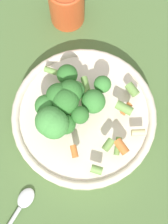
# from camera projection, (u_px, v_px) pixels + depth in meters

# --- Properties ---
(ground_plane) EXTENTS (3.00, 3.00, 0.00)m
(ground_plane) POSITION_uv_depth(u_px,v_px,m) (84.00, 120.00, 0.58)
(ground_plane) COLOR #4C6B38
(bowl) EXTENTS (0.25, 0.25, 0.04)m
(bowl) POSITION_uv_depth(u_px,v_px,m) (84.00, 117.00, 0.55)
(bowl) COLOR beige
(bowl) RESTS_ON ground_plane
(pasta_salad) EXTENTS (0.20, 0.18, 0.08)m
(pasta_salad) POSITION_uv_depth(u_px,v_px,m) (67.00, 106.00, 0.49)
(pasta_salad) COLOR #8CB766
(pasta_salad) RESTS_ON bowl
(cup) EXTENTS (0.07, 0.07, 0.09)m
(cup) POSITION_uv_depth(u_px,v_px,m) (67.00, 4.00, 0.59)
(cup) COLOR #CC4C23
(cup) RESTS_ON ground_plane
(spoon) EXTENTS (0.14, 0.14, 0.01)m
(spoon) POSITION_uv_depth(u_px,v_px,m) (13.00, 218.00, 0.52)
(spoon) COLOR silver
(spoon) RESTS_ON ground_plane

